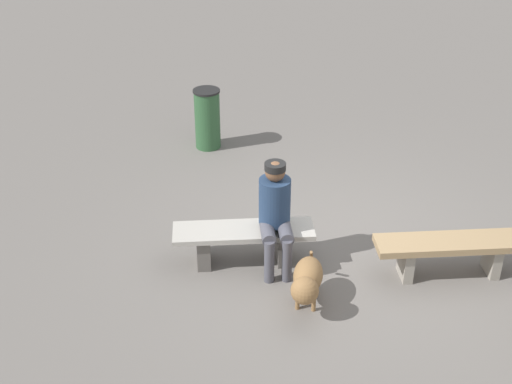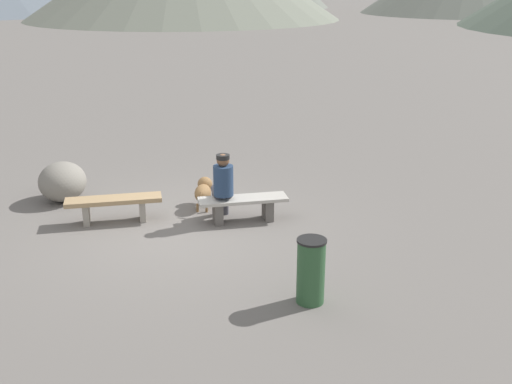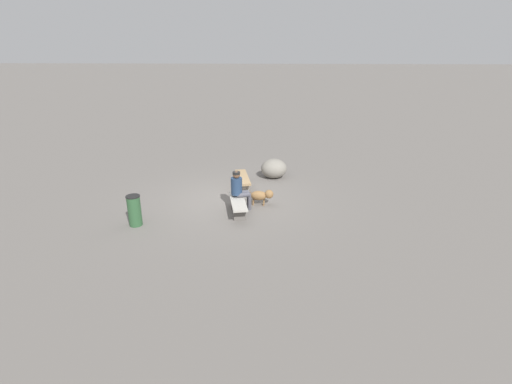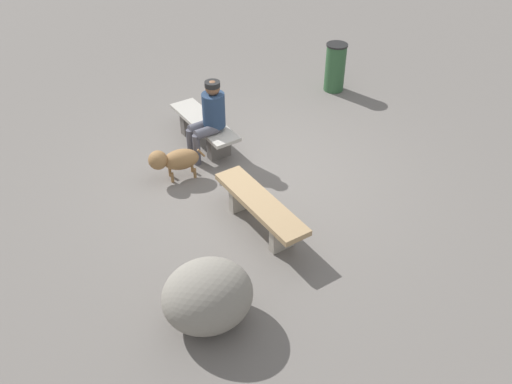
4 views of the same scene
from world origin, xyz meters
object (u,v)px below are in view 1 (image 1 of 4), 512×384
Objects in this scene: bench_left at (451,249)px; dog at (307,280)px; trash_bin at (207,119)px; bench_right at (244,239)px; seated_person at (275,209)px.

bench_left is 2.02× the size of dog.
bench_left is at bearing 138.77° from trash_bin.
bench_right is 1.29× the size of seated_person.
dog is (1.50, 0.74, -0.01)m from bench_left.
bench_left is at bearing 169.56° from bench_right.
bench_right is 0.55m from seated_person.
trash_bin reaches higher than bench_left.
dog reaches higher than bench_right.
seated_person is at bearing -10.09° from bench_left.
seated_person is 3.14m from trash_bin.
trash_bin is (1.69, -3.54, 0.13)m from dog.
bench_right is 1.92× the size of dog.
bench_left is 1.88× the size of trash_bin.
seated_person is 1.48× the size of dog.
dog is (-0.75, 0.69, 0.03)m from bench_right.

